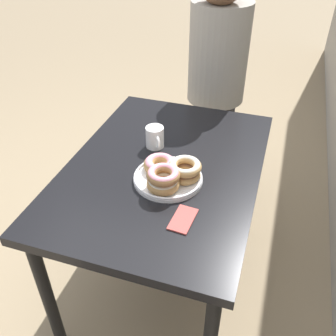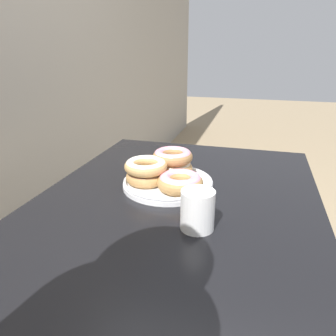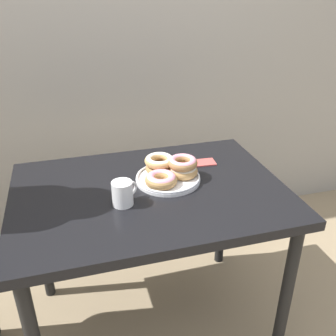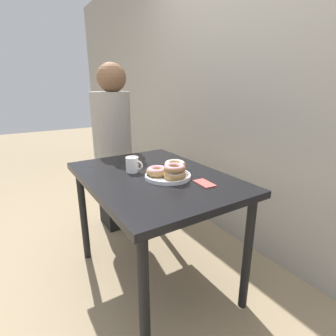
{
  "view_description": "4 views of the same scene",
  "coord_description": "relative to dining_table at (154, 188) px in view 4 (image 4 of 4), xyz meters",
  "views": [
    {
      "loc": [
        1.18,
        0.66,
        1.67
      ],
      "look_at": [
        0.09,
        0.3,
        0.82
      ],
      "focal_mm": 40.0,
      "sensor_mm": 36.0,
      "label": 1
    },
    {
      "loc": [
        -0.78,
        0.06,
        1.16
      ],
      "look_at": [
        0.09,
        0.3,
        0.82
      ],
      "focal_mm": 35.0,
      "sensor_mm": 36.0,
      "label": 2
    },
    {
      "loc": [
        -0.28,
        -1.02,
        1.52
      ],
      "look_at": [
        0.09,
        0.3,
        0.82
      ],
      "focal_mm": 40.0,
      "sensor_mm": 36.0,
      "label": 3
    },
    {
      "loc": [
        1.32,
        -0.47,
        1.28
      ],
      "look_at": [
        0.09,
        0.3,
        0.82
      ],
      "focal_mm": 28.0,
      "sensor_mm": 36.0,
      "label": 4
    }
  ],
  "objects": [
    {
      "name": "wall_back",
      "position": [
        0.0,
        0.87,
        0.63
      ],
      "size": [
        8.0,
        0.05,
        2.6
      ],
      "color": "#9E998E",
      "rests_on": "ground_plane"
    },
    {
      "name": "coffee_mug",
      "position": [
        -0.12,
        -0.08,
        0.13
      ],
      "size": [
        0.11,
        0.09,
        0.1
      ],
      "color": "white",
      "rests_on": "dining_table"
    },
    {
      "name": "dining_table",
      "position": [
        0.0,
        0.0,
        0.0
      ],
      "size": [
        1.09,
        0.78,
        0.76
      ],
      "color": "black",
      "rests_on": "ground_plane"
    },
    {
      "name": "napkin",
      "position": [
        0.28,
        0.16,
        0.09
      ],
      "size": [
        0.13,
        0.08,
        0.01
      ],
      "color": "#BC4C47",
      "rests_on": "dining_table"
    },
    {
      "name": "person_figure",
      "position": [
        -0.81,
        0.05,
        0.11
      ],
      "size": [
        0.39,
        0.32,
        1.45
      ],
      "color": "black",
      "rests_on": "ground_plane"
    },
    {
      "name": "donut_plate",
      "position": [
        0.1,
        0.05,
        0.13
      ],
      "size": [
        0.29,
        0.28,
        0.1
      ],
      "color": "white",
      "rests_on": "dining_table"
    },
    {
      "name": "ground_plane",
      "position": [
        0.0,
        -0.26,
        -0.67
      ],
      "size": [
        14.0,
        14.0,
        0.0
      ],
      "primitive_type": "plane",
      "color": "#937F60"
    }
  ]
}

